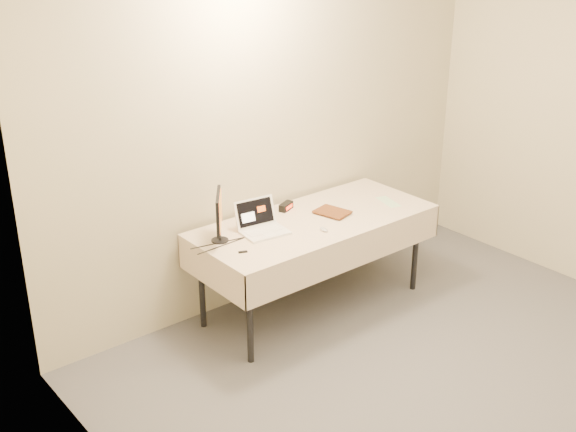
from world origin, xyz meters
TOP-DOWN VIEW (x-y plane):
  - back_wall at (0.00, 2.50)m, footprint 4.00×0.10m
  - table at (0.00, 2.05)m, footprint 1.86×0.81m
  - laptop at (-0.44, 2.13)m, footprint 0.35×0.33m
  - monitor at (-0.76, 2.17)m, footprint 0.22×0.29m
  - book at (0.08, 2.02)m, footprint 0.19×0.07m
  - alarm_clock at (-0.05, 2.32)m, footprint 0.15×0.10m
  - clicker at (-0.09, 1.85)m, footprint 0.05×0.09m
  - paper_form at (0.68, 1.94)m, footprint 0.16×0.26m
  - usb_dongle at (-0.74, 1.92)m, footprint 0.06×0.04m

SIDE VIEW (x-z plane):
  - table at x=0.00m, z-range 0.31..1.05m
  - paper_form at x=0.68m, z-range 0.74..0.74m
  - usb_dongle at x=-0.74m, z-range 0.74..0.75m
  - clicker at x=-0.09m, z-range 0.74..0.76m
  - alarm_clock at x=-0.05m, z-range 0.74..0.79m
  - laptop at x=-0.44m, z-range 0.68..0.90m
  - book at x=0.08m, z-range 0.74..0.99m
  - monitor at x=-0.76m, z-range 0.77..1.12m
  - back_wall at x=0.00m, z-range 0.00..2.70m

